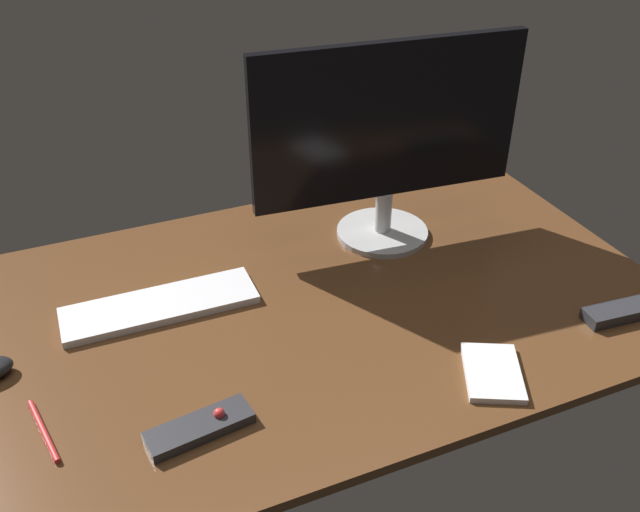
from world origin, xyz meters
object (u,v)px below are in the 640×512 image
(media_remote, at_px, (200,427))
(tv_remote, at_px, (628,310))
(monitor, at_px, (388,136))
(notepad, at_px, (493,373))
(keyboard, at_px, (160,305))
(pen, at_px, (43,431))

(media_remote, bearing_deg, tv_remote, -9.86)
(monitor, height_order, notepad, monitor)
(media_remote, xyz_separation_m, tv_remote, (0.83, -0.03, 0.00))
(keyboard, height_order, media_remote, media_remote)
(monitor, distance_m, tv_remote, 0.58)
(monitor, bearing_deg, media_remote, -137.51)
(tv_remote, height_order, notepad, tv_remote)
(notepad, relative_size, pen, 0.95)
(pen, bearing_deg, media_remote, 56.51)
(media_remote, bearing_deg, keyboard, 80.73)
(keyboard, relative_size, pen, 2.52)
(monitor, height_order, tv_remote, monitor)
(keyboard, height_order, tv_remote, tv_remote)
(monitor, relative_size, notepad, 4.20)
(monitor, height_order, media_remote, monitor)
(notepad, distance_m, pen, 0.74)
(pen, bearing_deg, notepad, 65.94)
(keyboard, distance_m, media_remote, 0.34)
(keyboard, distance_m, notepad, 0.63)
(keyboard, bearing_deg, notepad, -39.34)
(media_remote, distance_m, tv_remote, 0.83)
(monitor, relative_size, tv_remote, 3.24)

